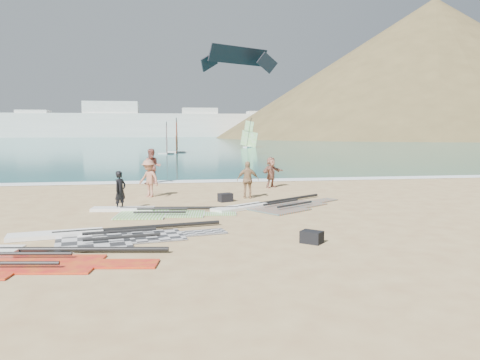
{
  "coord_description": "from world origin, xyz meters",
  "views": [
    {
      "loc": [
        -1.68,
        -14.64,
        3.1
      ],
      "look_at": [
        1.25,
        4.0,
        1.0
      ],
      "focal_mm": 35.0,
      "sensor_mm": 36.0,
      "label": 1
    }
  ],
  "objects": [
    {
      "name": "rig_orange",
      "position": [
        2.36,
        3.1,
        0.05
      ],
      "size": [
        5.72,
        4.29,
        0.2
      ],
      "rotation": [
        0.0,
        0.0,
        0.59
      ],
      "color": "#EE5022",
      "rests_on": "ground"
    },
    {
      "name": "person_wetsuit",
      "position": [
        -3.44,
        3.36,
        0.75
      ],
      "size": [
        0.61,
        0.65,
        1.49
      ],
      "primitive_type": "imported",
      "rotation": [
        0.0,
        0.0,
        0.92
      ],
      "color": "black",
      "rests_on": "ground"
    },
    {
      "name": "windsurfer_centre",
      "position": [
        -0.39,
        44.98,
        1.29
      ],
      "size": [
        2.49,
        2.97,
        4.45
      ],
      "rotation": [
        0.0,
        0.0,
        -0.09
      ],
      "color": "white",
      "rests_on": "ground"
    },
    {
      "name": "ground",
      "position": [
        0.0,
        0.0,
        0.0
      ],
      "size": [
        300.0,
        300.0,
        0.0
      ],
      "primitive_type": "plane",
      "color": "tan",
      "rests_on": "ground"
    },
    {
      "name": "windsurfer_left",
      "position": [
        -1.64,
        41.73,
        1.17
      ],
      "size": [
        2.15,
        2.61,
        3.89
      ],
      "rotation": [
        0.0,
        0.0,
        0.04
      ],
      "color": "white",
      "rests_on": "ground"
    },
    {
      "name": "windsurfer_right",
      "position": [
        11.43,
        59.38,
        1.37
      ],
      "size": [
        2.5,
        2.5,
        4.79
      ],
      "rotation": [
        0.0,
        0.0,
        0.87
      ],
      "color": "white",
      "rests_on": "ground"
    },
    {
      "name": "surf_line",
      "position": [
        0.0,
        12.3,
        0.0
      ],
      "size": [
        300.0,
        1.2,
        0.04
      ],
      "primitive_type": "cube",
      "color": "white",
      "rests_on": "ground"
    },
    {
      "name": "beachgoer_left",
      "position": [
        -2.47,
        11.5,
        0.99
      ],
      "size": [
        1.02,
        0.83,
        1.97
      ],
      "primitive_type": "imported",
      "rotation": [
        0.0,
        0.0,
        -0.09
      ],
      "color": "#945248",
      "rests_on": "ground"
    },
    {
      "name": "beachgoer_back",
      "position": [
        1.85,
        5.56,
        0.82
      ],
      "size": [
        1.0,
        0.51,
        1.64
      ],
      "primitive_type": "imported",
      "rotation": [
        0.0,
        0.0,
        3.02
      ],
      "color": "#A17B56",
      "rests_on": "ground"
    },
    {
      "name": "rig_green",
      "position": [
        -2.31,
        2.59,
        0.05
      ],
      "size": [
        5.5,
        2.49,
        0.2
      ],
      "rotation": [
        0.0,
        0.0,
        -0.12
      ],
      "color": "#4EB127",
      "rests_on": "ground"
    },
    {
      "name": "beachgoer_right",
      "position": [
        3.7,
        9.1,
        0.8
      ],
      "size": [
        1.48,
        1.27,
        1.61
      ],
      "primitive_type": "imported",
      "rotation": [
        0.0,
        0.0,
        0.64
      ],
      "color": "#9E6652",
      "rests_on": "ground"
    },
    {
      "name": "far_town",
      "position": [
        -15.72,
        150.0,
        4.49
      ],
      "size": [
        160.0,
        8.0,
        12.0
      ],
      "color": "white",
      "rests_on": "ground"
    },
    {
      "name": "sea",
      "position": [
        0.0,
        132.0,
        0.0
      ],
      "size": [
        300.0,
        240.0,
        0.06
      ],
      "primitive_type": "cube",
      "color": "#0B5253",
      "rests_on": "ground"
    },
    {
      "name": "rig_grey",
      "position": [
        -3.54,
        -1.14,
        0.05
      ],
      "size": [
        6.26,
        2.97,
        0.2
      ],
      "rotation": [
        0.0,
        0.0,
        0.18
      ],
      "color": "#29292B",
      "rests_on": "ground"
    },
    {
      "name": "beachgoer_mid",
      "position": [
        -2.49,
        6.65,
        0.85
      ],
      "size": [
        1.23,
        1.21,
        1.7
      ],
      "primitive_type": "imported",
      "rotation": [
        0.0,
        0.0,
        -0.75
      ],
      "color": "#AE725A",
      "rests_on": "ground"
    },
    {
      "name": "gear_bag_far",
      "position": [
        2.16,
        -2.71,
        0.17
      ],
      "size": [
        0.68,
        0.66,
        0.33
      ],
      "primitive_type": "cube",
      "rotation": [
        0.0,
        0.0,
        -0.73
      ],
      "color": "black",
      "rests_on": "ground"
    },
    {
      "name": "headland_main",
      "position": [
        85.0,
        130.0,
        0.0
      ],
      "size": [
        143.0,
        143.0,
        45.0
      ],
      "primitive_type": "cone",
      "color": "brown",
      "rests_on": "ground"
    },
    {
      "name": "kitesurf_kite",
      "position": [
        5.85,
        34.24,
        10.38
      ],
      "size": [
        7.51,
        4.38,
        2.64
      ],
      "rotation": [
        0.0,
        0.0,
        0.49
      ],
      "color": "black",
      "rests_on": "ground"
    },
    {
      "name": "gear_bag_near",
      "position": [
        0.74,
        4.79,
        0.18
      ],
      "size": [
        0.66,
        0.57,
        0.36
      ],
      "primitive_type": "cube",
      "rotation": [
        0.0,
        0.0,
        0.35
      ],
      "color": "black",
      "rests_on": "ground"
    },
    {
      "name": "rig_red",
      "position": [
        -5.46,
        -3.1,
        0.05
      ],
      "size": [
        6.38,
        2.97,
        0.2
      ],
      "rotation": [
        0.0,
        0.0,
        -0.15
      ],
      "color": "red",
      "rests_on": "ground"
    }
  ]
}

